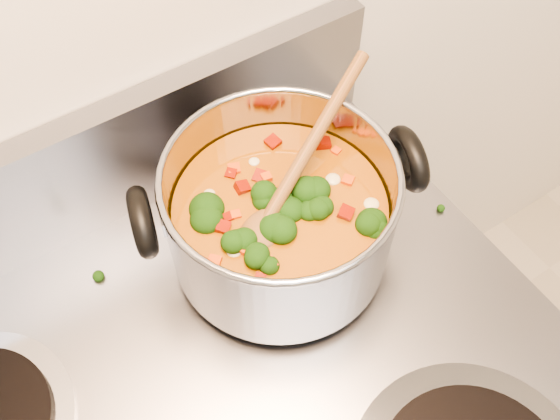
# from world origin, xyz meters

# --- Properties ---
(stockpot) EXTENTS (0.31, 0.25, 0.15)m
(stockpot) POSITION_xyz_m (0.21, 1.32, 1.00)
(stockpot) COLOR #9A9AA2
(stockpot) RESTS_ON electric_range
(wooden_spoon) EXTENTS (0.24, 0.13, 0.10)m
(wooden_spoon) POSITION_xyz_m (0.22, 1.32, 1.04)
(wooden_spoon) COLOR brown
(wooden_spoon) RESTS_ON stockpot
(cooktop_crumbs) EXTENTS (0.06, 0.13, 0.01)m
(cooktop_crumbs) POSITION_xyz_m (0.38, 1.29, 0.92)
(cooktop_crumbs) COLOR black
(cooktop_crumbs) RESTS_ON electric_range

